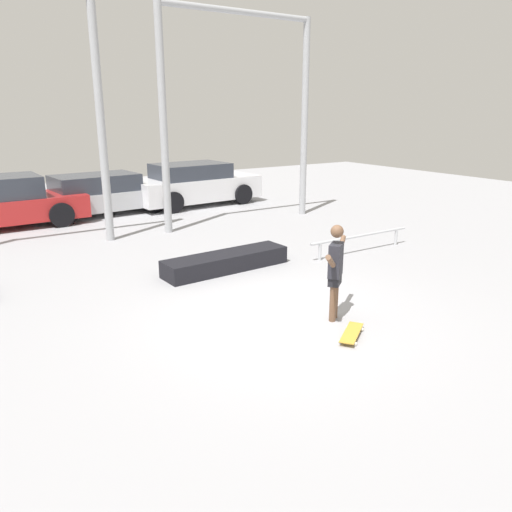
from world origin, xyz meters
TOP-DOWN VIEW (x-y plane):
  - ground_plane at (0.00, 0.00)m, footprint 36.00×36.00m
  - skateboarder at (0.60, -0.45)m, footprint 1.06×0.85m
  - skateboard at (0.40, -1.08)m, footprint 0.73×0.60m
  - grind_box at (0.45, 2.64)m, footprint 2.71×0.80m
  - grind_rail at (3.69, 2.13)m, footprint 2.91×0.07m
  - canopy_support_right at (3.05, 6.36)m, footprint 4.73×0.20m
  - parked_car_silver at (-0.01, 9.77)m, footprint 4.63×2.15m
  - parked_car_white at (3.20, 9.65)m, footprint 4.47×2.23m

SIDE VIEW (x-z plane):
  - ground_plane at x=0.00m, z-range 0.00..0.00m
  - skateboard at x=0.40m, z-range 0.02..0.10m
  - grind_box at x=0.45m, z-range 0.00..0.35m
  - grind_rail at x=3.69m, z-range 0.13..0.55m
  - parked_car_silver at x=-0.01m, z-range -0.01..1.24m
  - parked_car_white at x=3.20m, z-range -0.01..1.40m
  - skateboarder at x=0.60m, z-range 0.09..1.60m
  - canopy_support_right at x=3.05m, z-range 0.56..6.26m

